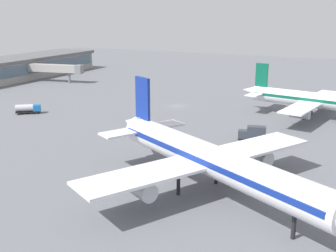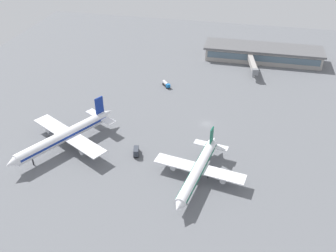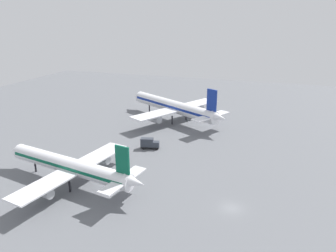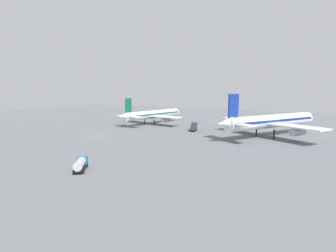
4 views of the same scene
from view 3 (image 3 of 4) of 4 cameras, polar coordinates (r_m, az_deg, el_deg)
ground at (r=69.54m, az=11.39°, el=-14.35°), size 288.00×288.00×0.00m
airplane_at_gate at (r=121.00m, az=1.15°, el=3.52°), size 38.11×45.61×15.23m
airplane_taxiing at (r=78.46m, az=-17.19°, el=-6.91°), size 33.94×41.87×12.79m
catering_truck at (r=96.00m, az=-3.41°, el=-3.14°), size 3.27×5.89×3.30m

